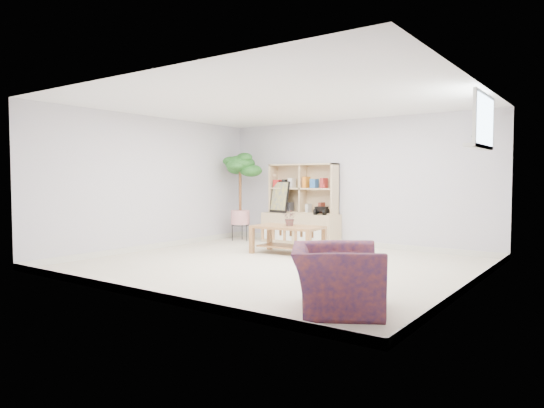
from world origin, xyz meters
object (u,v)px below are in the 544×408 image
Objects in this scene: coffee_table at (288,240)px; armchair at (336,274)px; floor_tree at (240,196)px; storage_unit at (300,204)px.

armchair is at bearing -51.97° from coffee_table.
armchair is (2.34, -2.67, 0.12)m from coffee_table.
coffee_table is 2.13m from floor_tree.
storage_unit reaches higher than armchair.
floor_tree reaches higher than storage_unit.
storage_unit reaches higher than coffee_table.
floor_tree is at bearing 149.55° from coffee_table.
armchair is at bearing -53.74° from storage_unit.
armchair is at bearing -40.97° from floor_tree.
floor_tree is at bearing -163.95° from storage_unit.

